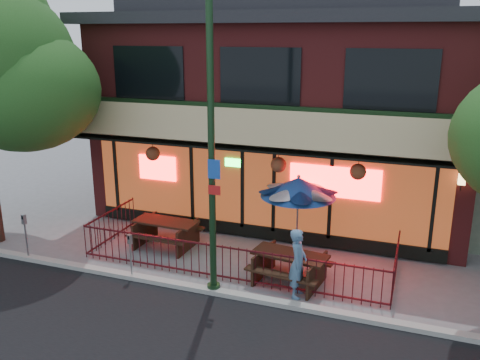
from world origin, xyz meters
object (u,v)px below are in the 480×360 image
object	(u,v)px
picnic_table_left	(166,229)
patio_umbrella	(298,187)
pedestrian	(298,263)
street_light	(212,169)
picnic_table_right	(290,263)
parking_meter_near	(130,249)
parking_meter_far	(25,229)

from	to	relation	value
picnic_table_left	patio_umbrella	xyz separation A→B (m)	(3.83, 0.71, 1.52)
picnic_table_left	pedestrian	bearing A→B (deg)	-19.86
street_light	picnic_table_right	xyz separation A→B (m)	(1.65, 1.10, -2.62)
picnic_table_left	parking_meter_near	world-z (taller)	parking_meter_near
picnic_table_right	pedestrian	distance (m)	0.77
picnic_table_left	parking_meter_far	world-z (taller)	parking_meter_far
patio_umbrella	pedestrian	distance (m)	2.65
street_light	pedestrian	xyz separation A→B (m)	(2.00, 0.50, -2.28)
street_light	pedestrian	distance (m)	3.07
picnic_table_right	parking_meter_near	bearing A→B (deg)	-163.31
parking_meter_near	pedestrian	bearing A→B (deg)	7.71
street_light	pedestrian	bearing A→B (deg)	14.15
parking_meter_near	parking_meter_far	world-z (taller)	parking_meter_far
street_light	picnic_table_left	distance (m)	4.13
street_light	picnic_table_left	size ratio (longest dim) A/B	3.59
street_light	picnic_table_right	world-z (taller)	street_light
parking_meter_far	picnic_table_right	bearing A→B (deg)	9.17
patio_umbrella	parking_meter_near	bearing A→B (deg)	-142.11
picnic_table_left	picnic_table_right	xyz separation A→B (m)	(4.07, -0.99, -0.00)
patio_umbrella	picnic_table_right	bearing A→B (deg)	-82.10
street_light	patio_umbrella	world-z (taller)	street_light
patio_umbrella	pedestrian	size ratio (longest dim) A/B	1.39
street_light	parking_meter_near	world-z (taller)	street_light
patio_umbrella	street_light	bearing A→B (deg)	-116.75
picnic_table_left	patio_umbrella	distance (m)	4.18
street_light	picnic_table_right	bearing A→B (deg)	33.78
parking_meter_near	street_light	bearing A→B (deg)	1.94
patio_umbrella	picnic_table_left	bearing A→B (deg)	-169.54
picnic_table_left	parking_meter_near	bearing A→B (deg)	-86.64
picnic_table_right	parking_meter_near	size ratio (longest dim) A/B	1.70
patio_umbrella	pedestrian	xyz separation A→B (m)	(0.58, -2.30, -1.19)
picnic_table_right	patio_umbrella	world-z (taller)	patio_umbrella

